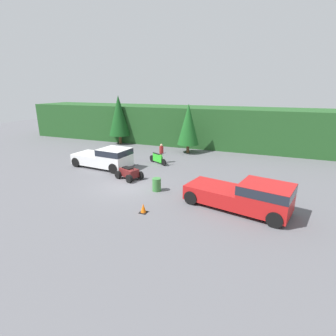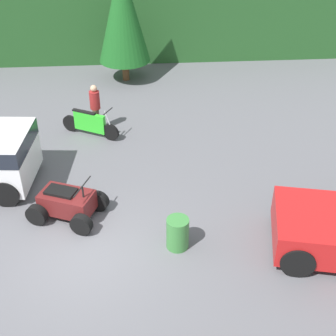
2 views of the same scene
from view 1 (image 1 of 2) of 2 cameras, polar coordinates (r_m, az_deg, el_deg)
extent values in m
plane|color=#5B5B60|center=(18.71, -9.05, -3.94)|extent=(80.00, 80.00, 0.00)
cube|color=#235123|center=(32.54, 5.36, 9.21)|extent=(44.00, 6.00, 4.45)
cylinder|color=brown|center=(33.13, -10.35, 6.16)|extent=(0.35, 0.35, 1.05)
cone|color=#144719|center=(32.72, -10.62, 11.16)|extent=(2.56, 2.56, 4.76)
cylinder|color=brown|center=(27.97, 4.33, 4.26)|extent=(0.31, 0.31, 0.92)
cone|color=#19561E|center=(27.52, 4.45, 9.46)|extent=(2.25, 2.25, 4.19)
cube|color=red|center=(14.99, 20.49, -6.19)|extent=(3.04, 2.70, 1.54)
cube|color=#1E232D|center=(14.81, 20.69, -4.39)|extent=(3.07, 2.72, 0.49)
cube|color=red|center=(15.96, 10.20, -5.25)|extent=(3.61, 2.83, 0.85)
cylinder|color=black|center=(15.99, 23.88, -7.41)|extent=(0.88, 0.46, 0.84)
cylinder|color=black|center=(14.19, 22.23, -10.33)|extent=(0.88, 0.46, 0.84)
cylinder|color=black|center=(17.31, 8.36, -4.20)|extent=(0.88, 0.46, 0.84)
cylinder|color=black|center=(15.66, 5.06, -6.42)|extent=(0.88, 0.46, 0.84)
cube|color=white|center=(22.50, -11.52, 2.21)|extent=(2.51, 2.37, 1.54)
cube|color=#1E232D|center=(22.38, -11.59, 3.46)|extent=(2.53, 2.39, 0.49)
cube|color=white|center=(24.24, -16.28, 2.08)|extent=(3.02, 2.42, 0.85)
cylinder|color=black|center=(23.06, -8.69, 1.21)|extent=(0.86, 0.35, 0.84)
cylinder|color=black|center=(21.54, -11.77, -0.10)|extent=(0.86, 0.35, 0.84)
cylinder|color=black|center=(25.59, -16.16, 2.31)|extent=(0.86, 0.35, 0.84)
cylinder|color=black|center=(24.22, -19.35, 1.20)|extent=(0.86, 0.35, 0.84)
cylinder|color=black|center=(23.24, -0.98, 1.26)|extent=(0.59, 0.38, 0.62)
cylinder|color=black|center=(24.51, -3.48, 2.07)|extent=(0.59, 0.38, 0.62)
cube|color=green|center=(23.81, -2.27, 2.19)|extent=(1.16, 0.72, 0.69)
cylinder|color=#B7B7BC|center=(23.17, -1.07, 2.26)|extent=(0.29, 0.18, 0.79)
cylinder|color=black|center=(23.06, -1.07, 3.24)|extent=(0.31, 0.55, 0.04)
cube|color=black|center=(23.87, -2.59, 3.16)|extent=(0.86, 0.54, 0.06)
cylinder|color=black|center=(19.91, -6.05, -1.61)|extent=(0.64, 0.43, 0.60)
cylinder|color=black|center=(19.28, -8.46, -2.33)|extent=(0.64, 0.43, 0.60)
cylinder|color=black|center=(20.91, -8.45, -0.78)|extent=(0.64, 0.43, 0.60)
cylinder|color=black|center=(20.31, -10.81, -1.44)|extent=(0.64, 0.43, 0.60)
cube|color=#5B1919|center=(20.03, -8.48, -0.95)|extent=(1.64, 1.30, 0.58)
cylinder|color=black|center=(19.49, -7.58, 0.01)|extent=(0.07, 0.07, 0.35)
cylinder|color=black|center=(19.44, -7.60, 0.51)|extent=(0.41, 0.94, 0.04)
cube|color=black|center=(20.04, -8.79, 0.04)|extent=(0.95, 0.75, 0.08)
cylinder|color=brown|center=(24.18, -1.30, 2.21)|extent=(0.21, 0.21, 0.88)
cylinder|color=brown|center=(24.02, -1.56, 2.11)|extent=(0.21, 0.21, 0.88)
cylinder|color=maroon|center=(23.92, -1.44, 3.94)|extent=(0.43, 0.43, 0.66)
sphere|color=tan|center=(23.82, -1.45, 4.99)|extent=(0.28, 0.28, 0.24)
cube|color=black|center=(14.82, -5.37, -9.59)|extent=(0.42, 0.42, 0.03)
cone|color=orange|center=(14.71, -5.40, -8.68)|extent=(0.32, 0.32, 0.55)
cylinder|color=#387A38|center=(17.57, -2.49, -3.62)|extent=(0.58, 0.58, 0.88)
camera|label=2|loc=(9.93, -33.22, 24.89)|focal=50.00mm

